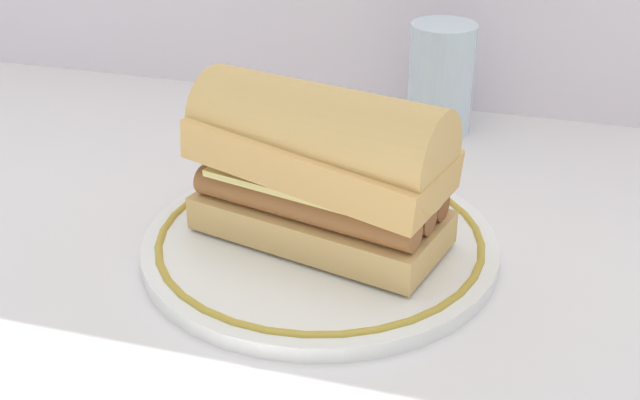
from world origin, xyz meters
TOP-DOWN VIEW (x-y plane):
  - ground_plane at (0.00, 0.00)m, footprint 1.50×1.50m
  - plate at (0.01, 0.03)m, footprint 0.27×0.27m
  - sausage_sandwich at (0.01, 0.03)m, footprint 0.21×0.13m
  - drinking_glass at (0.06, 0.29)m, footprint 0.07×0.07m

SIDE VIEW (x-z plane):
  - ground_plane at x=0.00m, z-range 0.00..0.00m
  - plate at x=0.01m, z-range 0.00..0.02m
  - drinking_glass at x=0.06m, z-range -0.01..0.10m
  - sausage_sandwich at x=0.01m, z-range 0.02..0.14m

